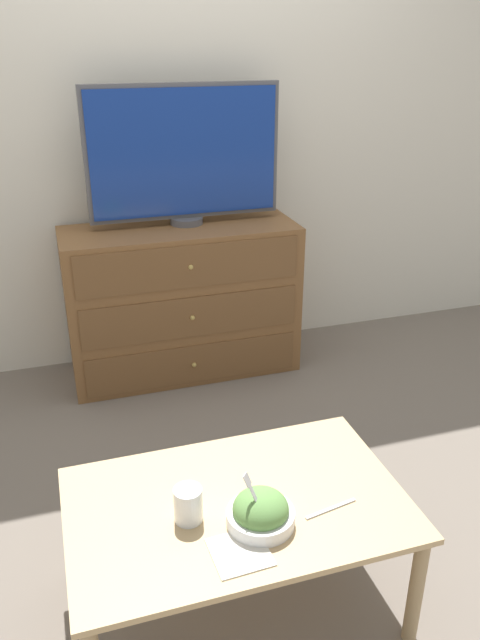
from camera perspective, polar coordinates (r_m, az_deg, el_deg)
name	(u,v)px	position (r m, az deg, el deg)	size (l,w,h in m)	color
ground_plane	(178,347)	(3.66, -5.70, -2.49)	(12.00, 12.00, 0.00)	#70665B
wall_back	(166,114)	(3.30, -6.78, 18.21)	(12.00, 0.05, 2.60)	silver
dresser	(183,301)	(3.27, -5.27, 1.75)	(1.18, 0.45, 0.79)	brown
tv	(184,155)	(3.13, -5.14, 14.83)	(0.95, 0.16, 0.67)	#515156
coffee_table	(237,515)	(1.94, -0.29, -17.38)	(0.99, 0.63, 0.41)	tan
takeout_bowl	(261,512)	(1.82, 1.90, -17.15)	(0.19, 0.19, 0.18)	silver
drink_cup	(188,506)	(1.83, -4.75, -16.61)	(0.08, 0.08, 0.10)	#9E6638
napkin	(240,552)	(1.76, -0.01, -20.45)	(0.16, 0.16, 0.00)	silver
knife	(331,509)	(1.90, 8.30, -16.70)	(0.17, 0.04, 0.01)	silver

